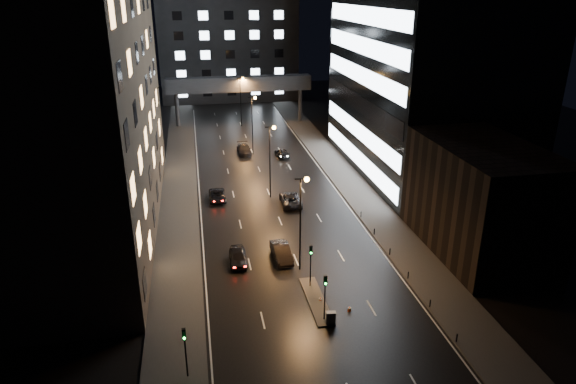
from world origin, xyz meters
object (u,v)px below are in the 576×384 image
Objects in this scene: car_away_b at (281,252)px; car_toward_b at (282,153)px; car_away_a at (238,257)px; utility_cabinet at (331,318)px; car_toward_a at (290,199)px; car_away_d at (244,149)px; car_away_c at (217,196)px.

car_toward_b is (6.27, 35.28, -0.15)m from car_away_b.
car_away_a is 13.95m from utility_cabinet.
utility_cabinet is at bearing 88.50° from car_toward_a.
utility_cabinet is (-1.55, -26.62, -0.05)m from car_toward_a.
car_away_a reaches higher than utility_cabinet.
car_toward_b is at bearing -25.32° from car_away_d.
car_away_b reaches higher than car_away_d.
car_away_c is at bearing -17.35° from car_toward_a.
car_away_d is 24.01m from car_toward_a.
car_toward_b is at bearing 74.40° from car_away_a.
car_away_b is 18.69m from car_away_c.
car_toward_b is (10.93, 35.32, -0.10)m from car_away_a.
car_away_d is at bearing -29.26° from car_toward_b.
car_away_d is (4.67, 38.20, 0.04)m from car_away_a.
utility_cabinet is at bearing 80.49° from car_toward_b.
car_toward_b is 4.01× the size of utility_cabinet.
car_away_c is (-1.14, 17.80, -0.10)m from car_away_a.
car_toward_a reaches higher than car_away_a.
car_away_c is 1.05× the size of car_toward_b.
car_away_d is (5.80, 20.40, 0.13)m from car_away_c.
utility_cabinet is at bearing -88.16° from car_away_d.
car_away_b reaches higher than utility_cabinet.
car_away_b is at bearing 75.32° from car_toward_b.
car_toward_a is at bearing -81.69° from car_away_d.
car_toward_a reaches higher than car_away_c.
car_away_b is 4.33× the size of utility_cabinet.
car_toward_a is 21.00m from car_toward_b.
car_away_b is (4.67, 0.04, 0.05)m from car_away_a.
car_away_b is 35.84m from car_toward_b.
car_toward_b is at bearing -95.07° from car_toward_a.
car_away_b is at bearing 2.09° from car_away_a.
car_away_b reaches higher than car_toward_a.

